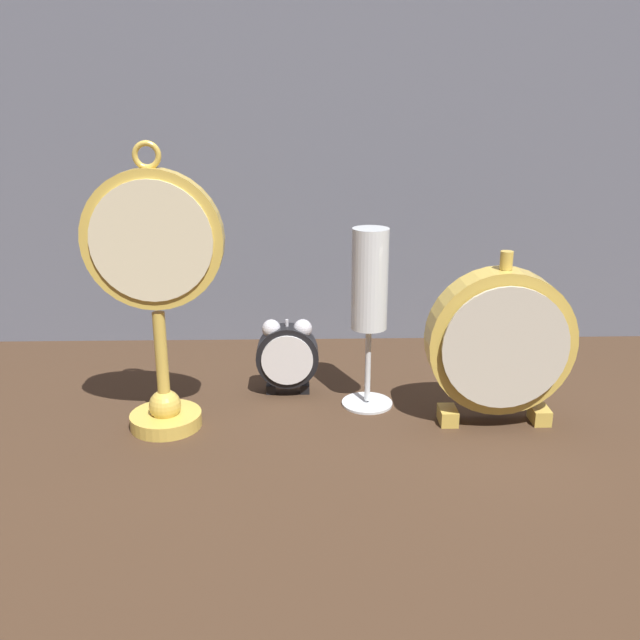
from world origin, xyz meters
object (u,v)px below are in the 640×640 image
(pocket_watch_on_stand, at_px, (156,287))
(champagne_flute, at_px, (369,294))
(alarm_clock_twin_bell, at_px, (287,353))
(mantel_clock_silver, at_px, (500,343))

(pocket_watch_on_stand, xyz_separation_m, champagne_flute, (0.24, 0.05, -0.02))
(pocket_watch_on_stand, relative_size, champagne_flute, 1.46)
(pocket_watch_on_stand, bearing_deg, alarm_clock_twin_bell, 33.03)
(mantel_clock_silver, bearing_deg, alarm_clock_twin_bell, 159.54)
(mantel_clock_silver, distance_m, champagne_flute, 0.16)
(pocket_watch_on_stand, distance_m, alarm_clock_twin_bell, 0.20)
(mantel_clock_silver, bearing_deg, champagne_flute, 159.14)
(alarm_clock_twin_bell, relative_size, mantel_clock_silver, 0.49)
(mantel_clock_silver, relative_size, champagne_flute, 0.93)
(alarm_clock_twin_bell, bearing_deg, mantel_clock_silver, -20.46)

